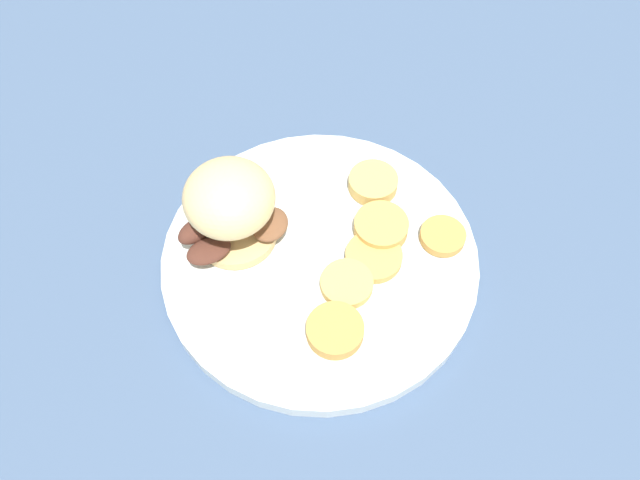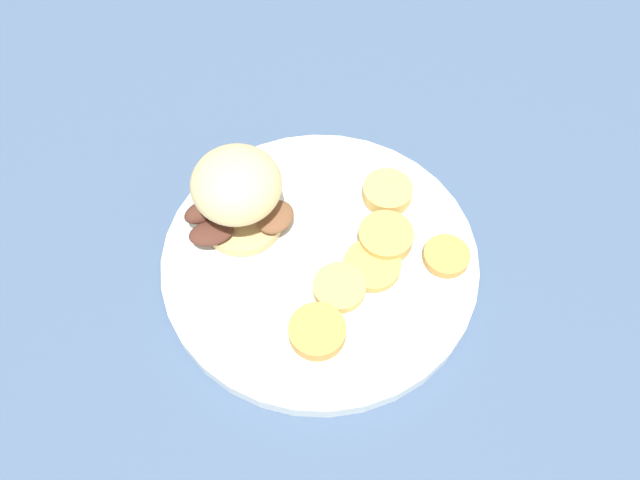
{
  "view_description": "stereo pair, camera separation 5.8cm",
  "coord_description": "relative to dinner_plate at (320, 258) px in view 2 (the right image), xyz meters",
  "views": [
    {
      "loc": [
        0.23,
        0.21,
        0.54
      ],
      "look_at": [
        0.0,
        0.0,
        0.04
      ],
      "focal_mm": 35.0,
      "sensor_mm": 36.0,
      "label": 1
    },
    {
      "loc": [
        0.18,
        0.25,
        0.54
      ],
      "look_at": [
        0.0,
        0.0,
        0.04
      ],
      "focal_mm": 35.0,
      "sensor_mm": 36.0,
      "label": 2
    }
  ],
  "objects": [
    {
      "name": "potato_round_1",
      "position": [
        -0.06,
        0.03,
        0.02
      ],
      "size": [
        0.05,
        0.05,
        0.02
      ],
      "primitive_type": "cylinder",
      "color": "tan",
      "rests_on": "dinner_plate"
    },
    {
      "name": "potato_round_0",
      "position": [
        -0.09,
        0.08,
        0.01
      ],
      "size": [
        0.04,
        0.04,
        0.01
      ],
      "primitive_type": "cylinder",
      "color": "#BC8942",
      "rests_on": "dinner_plate"
    },
    {
      "name": "potato_round_5",
      "position": [
        -0.1,
        -0.01,
        0.02
      ],
      "size": [
        0.05,
        0.05,
        0.01
      ],
      "primitive_type": "cylinder",
      "color": "tan",
      "rests_on": "dinner_plate"
    },
    {
      "name": "sandwich",
      "position": [
        0.04,
        -0.08,
        0.06
      ],
      "size": [
        0.11,
        0.11,
        0.09
      ],
      "color": "tan",
      "rests_on": "dinner_plate"
    },
    {
      "name": "dinner_plate",
      "position": [
        0.0,
        0.0,
        0.0
      ],
      "size": [
        0.31,
        0.31,
        0.02
      ],
      "color": "silver",
      "rests_on": "ground_plane"
    },
    {
      "name": "potato_round_3",
      "position": [
        -0.03,
        0.04,
        0.01
      ],
      "size": [
        0.05,
        0.05,
        0.01
      ],
      "primitive_type": "cylinder",
      "color": "tan",
      "rests_on": "dinner_plate"
    },
    {
      "name": "potato_round_4",
      "position": [
        0.01,
        0.04,
        0.01
      ],
      "size": [
        0.05,
        0.05,
        0.01
      ],
      "primitive_type": "cylinder",
      "color": "tan",
      "rests_on": "dinner_plate"
    },
    {
      "name": "potato_round_2",
      "position": [
        0.05,
        0.07,
        0.02
      ],
      "size": [
        0.05,
        0.05,
        0.01
      ],
      "primitive_type": "cylinder",
      "color": "#BC8942",
      "rests_on": "dinner_plate"
    },
    {
      "name": "ground_plane",
      "position": [
        0.0,
        0.0,
        -0.01
      ],
      "size": [
        4.0,
        4.0,
        0.0
      ],
      "primitive_type": "plane",
      "color": "#3D5170"
    }
  ]
}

